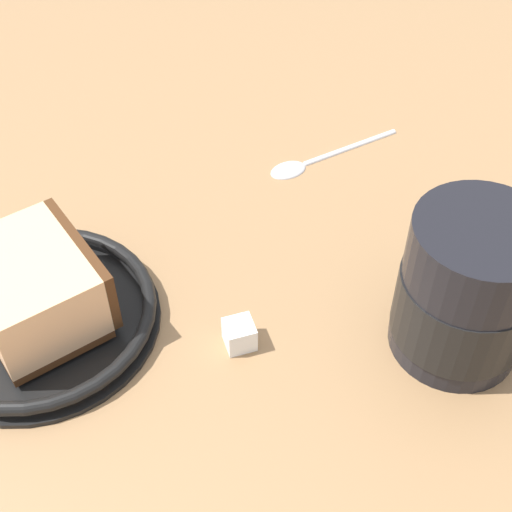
% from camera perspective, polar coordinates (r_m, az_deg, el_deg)
% --- Properties ---
extents(ground_plane, '(1.14, 1.14, 0.02)m').
position_cam_1_polar(ground_plane, '(0.48, -4.73, -4.74)').
color(ground_plane, '#936D47').
extents(small_plate, '(0.15, 0.15, 0.02)m').
position_cam_1_polar(small_plate, '(0.48, -16.80, -4.55)').
color(small_plate, black).
rests_on(small_plate, ground_plane).
extents(cake_slice, '(0.11, 0.11, 0.05)m').
position_cam_1_polar(cake_slice, '(0.46, -17.14, -2.46)').
color(cake_slice, '#472814').
rests_on(cake_slice, small_plate).
extents(tea_mug, '(0.08, 0.10, 0.10)m').
position_cam_1_polar(tea_mug, '(0.44, 16.32, -2.71)').
color(tea_mug, black).
rests_on(tea_mug, ground_plane).
extents(teaspoon, '(0.09, 0.09, 0.01)m').
position_cam_1_polar(teaspoon, '(0.58, 4.18, 7.59)').
color(teaspoon, silver).
rests_on(teaspoon, ground_plane).
extents(sugar_cube, '(0.02, 0.02, 0.02)m').
position_cam_1_polar(sugar_cube, '(0.45, -1.32, -6.21)').
color(sugar_cube, white).
rests_on(sugar_cube, ground_plane).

